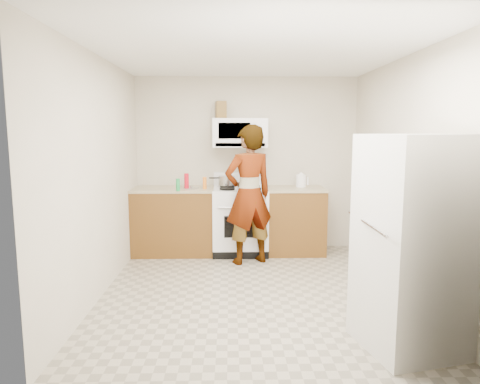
{
  "coord_description": "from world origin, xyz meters",
  "views": [
    {
      "loc": [
        -0.24,
        -4.47,
        1.72
      ],
      "look_at": [
        -0.12,
        0.55,
        1.01
      ],
      "focal_mm": 32.0,
      "sensor_mm": 36.0,
      "label": 1
    }
  ],
  "objects_px": {
    "saucepan": "(227,181)",
    "gas_range": "(240,219)",
    "person": "(249,195)",
    "fridge": "(412,244)",
    "kettle": "(301,181)",
    "microwave": "(240,133)"
  },
  "relations": [
    {
      "from": "microwave",
      "to": "fridge",
      "type": "height_order",
      "value": "microwave"
    },
    {
      "from": "gas_range",
      "to": "kettle",
      "type": "relative_size",
      "value": 6.55
    },
    {
      "from": "kettle",
      "to": "microwave",
      "type": "bearing_deg",
      "value": -163.26
    },
    {
      "from": "gas_range",
      "to": "saucepan",
      "type": "relative_size",
      "value": 4.89
    },
    {
      "from": "fridge",
      "to": "saucepan",
      "type": "bearing_deg",
      "value": 103.82
    },
    {
      "from": "gas_range",
      "to": "kettle",
      "type": "distance_m",
      "value": 1.03
    },
    {
      "from": "microwave",
      "to": "saucepan",
      "type": "relative_size",
      "value": 3.29
    },
    {
      "from": "person",
      "to": "fridge",
      "type": "bearing_deg",
      "value": 94.03
    },
    {
      "from": "fridge",
      "to": "saucepan",
      "type": "distance_m",
      "value": 3.26
    },
    {
      "from": "saucepan",
      "to": "gas_range",
      "type": "bearing_deg",
      "value": -40.72
    },
    {
      "from": "microwave",
      "to": "kettle",
      "type": "bearing_deg",
      "value": -2.95
    },
    {
      "from": "saucepan",
      "to": "person",
      "type": "bearing_deg",
      "value": -65.49
    },
    {
      "from": "fridge",
      "to": "gas_range",
      "type": "bearing_deg",
      "value": 101.98
    },
    {
      "from": "microwave",
      "to": "kettle",
      "type": "distance_m",
      "value": 1.1
    },
    {
      "from": "fridge",
      "to": "kettle",
      "type": "height_order",
      "value": "fridge"
    },
    {
      "from": "microwave",
      "to": "saucepan",
      "type": "xyz_separation_m",
      "value": [
        -0.19,
        0.04,
        -0.68
      ]
    },
    {
      "from": "gas_range",
      "to": "fridge",
      "type": "xyz_separation_m",
      "value": [
        1.28,
        -2.74,
        0.36
      ]
    },
    {
      "from": "kettle",
      "to": "saucepan",
      "type": "height_order",
      "value": "kettle"
    },
    {
      "from": "person",
      "to": "fridge",
      "type": "relative_size",
      "value": 1.06
    },
    {
      "from": "microwave",
      "to": "saucepan",
      "type": "distance_m",
      "value": 0.71
    },
    {
      "from": "fridge",
      "to": "saucepan",
      "type": "relative_size",
      "value": 7.36
    },
    {
      "from": "saucepan",
      "to": "kettle",
      "type": "bearing_deg",
      "value": -4.47
    }
  ]
}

